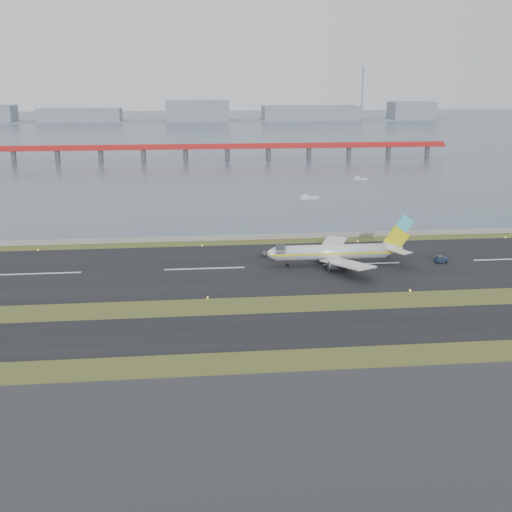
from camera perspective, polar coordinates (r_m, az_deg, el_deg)
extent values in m
plane|color=#384E1B|center=(131.53, -4.21, -4.87)|extent=(1000.00, 1000.00, 0.00)
cube|color=#2E2E31|center=(82.20, -2.72, -18.22)|extent=(1000.00, 50.00, 0.10)
cube|color=black|center=(120.34, -4.00, -6.83)|extent=(1000.00, 18.00, 0.10)
cube|color=black|center=(159.99, -4.61, -1.14)|extent=(1000.00, 45.00, 0.10)
cube|color=gray|center=(188.82, -4.89, 1.58)|extent=(1000.00, 2.50, 1.00)
cube|color=#4B576B|center=(585.11, -5.90, 10.91)|extent=(1400.00, 800.00, 1.30)
cube|color=red|center=(376.00, -2.57, 9.63)|extent=(260.00, 5.00, 1.60)
cube|color=red|center=(375.86, -2.57, 9.85)|extent=(260.00, 0.40, 1.40)
cylinder|color=#4C4C51|center=(382.64, -17.22, 8.38)|extent=(2.80, 2.80, 7.00)
cylinder|color=#4C4C51|center=(376.49, -2.56, 8.94)|extent=(2.80, 2.80, 7.00)
cylinder|color=#4C4C51|center=(394.34, 11.67, 8.94)|extent=(2.80, 2.80, 7.00)
cube|color=gray|center=(744.73, -6.01, 11.86)|extent=(1400.00, 80.00, 1.00)
cube|color=gray|center=(753.36, -15.39, 11.98)|extent=(90.00, 35.00, 14.00)
cube|color=gray|center=(744.25, -5.25, 12.73)|extent=(70.00, 35.00, 22.00)
cube|color=gray|center=(758.01, 4.87, 12.56)|extent=(110.00, 35.00, 16.00)
cube|color=gray|center=(789.50, 13.67, 12.45)|extent=(50.00, 35.00, 20.00)
cylinder|color=gray|center=(770.87, 9.43, 14.10)|extent=(1.80, 1.80, 60.00)
cylinder|color=silver|center=(162.72, 6.65, 0.35)|extent=(28.00, 3.80, 3.80)
cone|color=silver|center=(160.03, 1.20, 0.20)|extent=(3.20, 3.80, 3.80)
cone|color=silver|center=(166.93, 12.09, 0.60)|extent=(5.00, 3.80, 3.80)
cube|color=yellow|center=(160.91, 6.80, 0.18)|extent=(31.00, 0.06, 0.45)
cube|color=yellow|center=(164.52, 6.51, 0.53)|extent=(31.00, 0.06, 0.45)
cube|color=silver|center=(155.46, 8.12, -0.68)|extent=(11.31, 15.89, 1.66)
cube|color=silver|center=(171.38, 6.74, 0.89)|extent=(11.31, 15.89, 1.66)
cylinder|color=#333438|center=(157.72, 7.28, -0.87)|extent=(4.20, 2.10, 2.10)
cylinder|color=#333438|center=(168.96, 6.36, 0.26)|extent=(4.20, 2.10, 2.10)
cube|color=yellow|center=(166.48, 12.41, 1.58)|extent=(6.80, 0.35, 6.85)
cube|color=#53D9ED|center=(166.26, 13.10, 2.83)|extent=(4.85, 0.37, 4.90)
cube|color=silver|center=(163.42, 12.61, 0.44)|extent=(5.64, 6.80, 0.22)
cube|color=silver|center=(170.39, 11.80, 1.10)|extent=(5.64, 6.80, 0.22)
cylinder|color=black|center=(161.50, 2.81, -0.80)|extent=(0.80, 0.28, 0.80)
cylinder|color=black|center=(161.22, 7.36, -0.90)|extent=(1.00, 0.38, 1.00)
cylinder|color=black|center=(166.46, 6.92, -0.36)|extent=(1.00, 0.38, 1.00)
cube|color=#152039|center=(171.09, 16.11, -0.33)|extent=(3.14, 1.91, 1.13)
cube|color=#333438|center=(170.73, 16.01, -0.09)|extent=(1.42, 1.51, 0.66)
cylinder|color=black|center=(170.12, 15.89, -0.58)|extent=(0.68, 0.33, 0.66)
cylinder|color=black|center=(171.43, 15.67, -0.45)|extent=(0.68, 0.33, 0.66)
cylinder|color=black|center=(171.04, 16.52, -0.55)|extent=(0.68, 0.33, 0.66)
cylinder|color=black|center=(172.33, 16.30, -0.41)|extent=(0.68, 0.33, 0.66)
cube|color=silver|center=(254.23, 4.74, 5.17)|extent=(8.27, 3.87, 1.02)
cube|color=silver|center=(253.47, 4.38, 5.36)|extent=(2.56, 2.19, 1.02)
cube|color=silver|center=(306.39, 9.27, 6.77)|extent=(6.65, 3.95, 0.82)
cube|color=silver|center=(306.37, 9.02, 6.91)|extent=(2.19, 1.96, 0.82)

